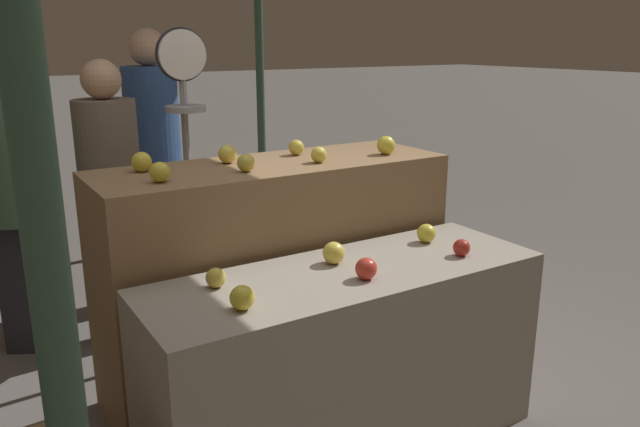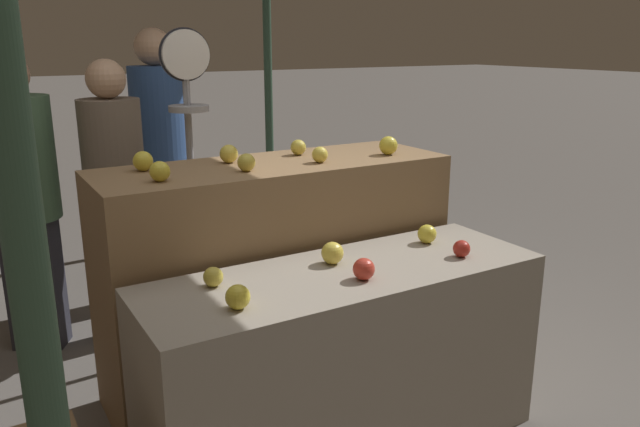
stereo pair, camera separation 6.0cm
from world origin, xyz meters
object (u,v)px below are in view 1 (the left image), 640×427
at_px(produce_scale, 186,127).
at_px(person_customer_left, 154,146).
at_px(person_customer_right, 17,188).
at_px(person_vendor_at_scale, 111,185).

bearing_deg(produce_scale, person_customer_left, 84.34).
height_order(person_customer_left, person_customer_right, person_customer_left).
xyz_separation_m(person_vendor_at_scale, person_customer_left, (0.39, 0.48, 0.10)).
bearing_deg(person_customer_right, produce_scale, 176.29).
bearing_deg(produce_scale, person_customer_right, 147.23).
distance_m(produce_scale, person_vendor_at_scale, 0.57).
relative_size(produce_scale, person_customer_left, 0.99).
distance_m(person_customer_left, person_customer_right, 0.90).
bearing_deg(person_vendor_at_scale, produce_scale, 145.39).
bearing_deg(person_customer_right, person_customer_left, -128.99).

